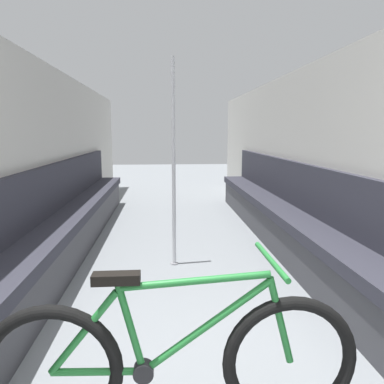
{
  "coord_description": "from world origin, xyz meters",
  "views": [
    {
      "loc": [
        -0.17,
        -0.48,
        1.33
      ],
      "look_at": [
        0.06,
        2.6,
        0.83
      ],
      "focal_mm": 35.0,
      "sensor_mm": 36.0,
      "label": 1
    }
  ],
  "objects_px": {
    "bench_seat_row_right": "(287,221)",
    "bicycle": "(173,362)",
    "grab_pole_near": "(174,167)",
    "bench_seat_row_left": "(68,225)"
  },
  "relations": [
    {
      "from": "bench_seat_row_right",
      "to": "bicycle",
      "type": "xyz_separation_m",
      "value": [
        -1.35,
        -2.53,
        -0.0
      ]
    },
    {
      "from": "bench_seat_row_right",
      "to": "bicycle",
      "type": "distance_m",
      "value": 2.87
    },
    {
      "from": "bicycle",
      "to": "bench_seat_row_right",
      "type": "bearing_deg",
      "value": 81.66
    },
    {
      "from": "bench_seat_row_right",
      "to": "grab_pole_near",
      "type": "relative_size",
      "value": 2.94
    },
    {
      "from": "bench_seat_row_left",
      "to": "bench_seat_row_right",
      "type": "relative_size",
      "value": 1.0
    },
    {
      "from": "bench_seat_row_left",
      "to": "bicycle",
      "type": "relative_size",
      "value": 3.58
    },
    {
      "from": "bench_seat_row_left",
      "to": "bench_seat_row_right",
      "type": "distance_m",
      "value": 2.42
    },
    {
      "from": "bench_seat_row_left",
      "to": "bench_seat_row_right",
      "type": "xyz_separation_m",
      "value": [
        2.42,
        0.0,
        0.0
      ]
    },
    {
      "from": "bench_seat_row_left",
      "to": "grab_pole_near",
      "type": "height_order",
      "value": "grab_pole_near"
    },
    {
      "from": "bench_seat_row_right",
      "to": "grab_pole_near",
      "type": "xyz_separation_m",
      "value": [
        -1.28,
        -0.38,
        0.65
      ]
    }
  ]
}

